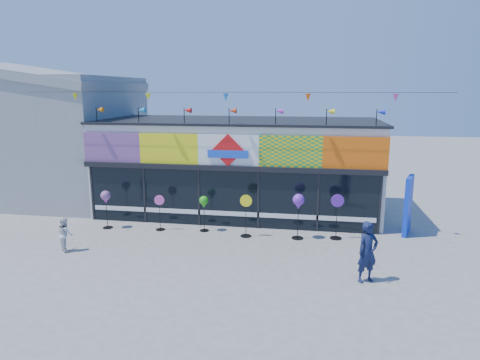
% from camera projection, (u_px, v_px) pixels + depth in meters
% --- Properties ---
extents(ground, '(80.00, 80.00, 0.00)m').
position_uv_depth(ground, '(209.00, 259.00, 13.92)').
color(ground, slate).
rests_on(ground, ground).
extents(kite_shop, '(16.00, 5.70, 5.31)m').
position_uv_depth(kite_shop, '(239.00, 166.00, 19.22)').
color(kite_shop, silver).
rests_on(kite_shop, ground).
extents(neighbour_building, '(8.18, 7.20, 6.87)m').
position_uv_depth(neighbour_building, '(48.00, 134.00, 21.60)').
color(neighbour_building, gray).
rests_on(neighbour_building, ground).
extents(blue_sign, '(0.53, 1.11, 2.24)m').
position_uv_depth(blue_sign, '(408.00, 205.00, 16.12)').
color(blue_sign, '#0D31CA').
rests_on(blue_sign, ground).
extents(spinner_0, '(0.39, 0.39, 1.53)m').
position_uv_depth(spinner_0, '(106.00, 198.00, 16.77)').
color(spinner_0, black).
rests_on(spinner_0, ground).
extents(spinner_1, '(0.39, 0.36, 1.40)m').
position_uv_depth(spinner_1, '(160.00, 212.00, 16.64)').
color(spinner_1, black).
rests_on(spinner_1, ground).
extents(spinner_2, '(0.36, 0.36, 1.40)m').
position_uv_depth(spinner_2, '(204.00, 203.00, 16.44)').
color(spinner_2, black).
rests_on(spinner_2, ground).
extents(spinner_3, '(0.45, 0.41, 1.60)m').
position_uv_depth(spinner_3, '(246.00, 215.00, 15.87)').
color(spinner_3, black).
rests_on(spinner_3, ground).
extents(spinner_4, '(0.43, 0.43, 1.70)m').
position_uv_depth(spinner_4, '(298.00, 203.00, 15.54)').
color(spinner_4, black).
rests_on(spinner_4, ground).
extents(spinner_5, '(0.47, 0.43, 1.68)m').
position_uv_depth(spinner_5, '(337.00, 215.00, 15.62)').
color(spinner_5, black).
rests_on(spinner_5, ground).
extents(adult_man, '(0.77, 0.69, 1.78)m').
position_uv_depth(adult_man, '(368.00, 252.00, 12.11)').
color(adult_man, '#141D40').
rests_on(adult_man, ground).
extents(child, '(0.64, 0.63, 1.18)m').
position_uv_depth(child, '(65.00, 234.00, 14.52)').
color(child, silver).
rests_on(child, ground).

